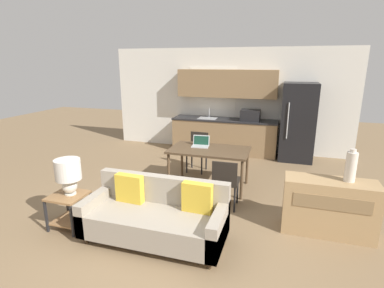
{
  "coord_description": "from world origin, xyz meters",
  "views": [
    {
      "loc": [
        1.49,
        -3.31,
        2.33
      ],
      "look_at": [
        -0.02,
        1.5,
        0.95
      ],
      "focal_mm": 28.0,
      "sensor_mm": 36.0,
      "label": 1
    }
  ],
  "objects_px": {
    "dining_table": "(209,152)",
    "side_table": "(69,205)",
    "table_lamp": "(68,173)",
    "vase": "(351,166)",
    "dining_chair_far_left": "(198,149)",
    "dining_chair_near_right": "(226,180)",
    "couch": "(156,216)",
    "laptop": "(201,144)",
    "refrigerator": "(298,122)",
    "credenza": "(328,207)"
  },
  "relations": [
    {
      "from": "side_table",
      "to": "refrigerator",
      "type": "bearing_deg",
      "value": 53.56
    },
    {
      "from": "credenza",
      "to": "laptop",
      "type": "xyz_separation_m",
      "value": [
        -2.19,
        1.23,
        0.41
      ]
    },
    {
      "from": "dining_table",
      "to": "side_table",
      "type": "xyz_separation_m",
      "value": [
        -1.57,
        -2.03,
        -0.35
      ]
    },
    {
      "from": "refrigerator",
      "to": "vase",
      "type": "bearing_deg",
      "value": -80.07
    },
    {
      "from": "dining_chair_far_left",
      "to": "credenza",
      "type": "bearing_deg",
      "value": -36.23
    },
    {
      "from": "table_lamp",
      "to": "vase",
      "type": "height_order",
      "value": "vase"
    },
    {
      "from": "table_lamp",
      "to": "vase",
      "type": "xyz_separation_m",
      "value": [
        3.73,
        0.96,
        0.17
      ]
    },
    {
      "from": "dining_chair_far_left",
      "to": "laptop",
      "type": "relative_size",
      "value": 2.46
    },
    {
      "from": "refrigerator",
      "to": "laptop",
      "type": "distance_m",
      "value": 2.81
    },
    {
      "from": "refrigerator",
      "to": "dining_chair_far_left",
      "type": "relative_size",
      "value": 2.23
    },
    {
      "from": "credenza",
      "to": "couch",
      "type": "bearing_deg",
      "value": -159.41
    },
    {
      "from": "credenza",
      "to": "vase",
      "type": "xyz_separation_m",
      "value": [
        0.21,
        0.05,
        0.6
      ]
    },
    {
      "from": "side_table",
      "to": "table_lamp",
      "type": "height_order",
      "value": "table_lamp"
    },
    {
      "from": "dining_table",
      "to": "dining_chair_near_right",
      "type": "xyz_separation_m",
      "value": [
        0.47,
        -0.78,
        -0.2
      ]
    },
    {
      "from": "credenza",
      "to": "dining_chair_near_right",
      "type": "xyz_separation_m",
      "value": [
        -1.51,
        0.3,
        0.1
      ]
    },
    {
      "from": "vase",
      "to": "dining_chair_near_right",
      "type": "relative_size",
      "value": 0.53
    },
    {
      "from": "dining_table",
      "to": "dining_chair_near_right",
      "type": "relative_size",
      "value": 1.76
    },
    {
      "from": "side_table",
      "to": "dining_chair_near_right",
      "type": "bearing_deg",
      "value": 31.46
    },
    {
      "from": "dining_chair_near_right",
      "to": "credenza",
      "type": "bearing_deg",
      "value": 167.36
    },
    {
      "from": "vase",
      "to": "dining_chair_far_left",
      "type": "relative_size",
      "value": 0.53
    },
    {
      "from": "dining_chair_far_left",
      "to": "refrigerator",
      "type": "bearing_deg",
      "value": 36.55
    },
    {
      "from": "couch",
      "to": "dining_chair_far_left",
      "type": "height_order",
      "value": "dining_chair_far_left"
    },
    {
      "from": "couch",
      "to": "credenza",
      "type": "height_order",
      "value": "couch"
    },
    {
      "from": "dining_table",
      "to": "couch",
      "type": "xyz_separation_m",
      "value": [
        -0.24,
        -1.91,
        -0.36
      ]
    },
    {
      "from": "refrigerator",
      "to": "dining_table",
      "type": "xyz_separation_m",
      "value": [
        -1.61,
        -2.28,
        -0.24
      ]
    },
    {
      "from": "refrigerator",
      "to": "couch",
      "type": "height_order",
      "value": "refrigerator"
    },
    {
      "from": "table_lamp",
      "to": "credenza",
      "type": "distance_m",
      "value": 3.66
    },
    {
      "from": "dining_table",
      "to": "couch",
      "type": "height_order",
      "value": "couch"
    },
    {
      "from": "table_lamp",
      "to": "laptop",
      "type": "xyz_separation_m",
      "value": [
        1.33,
        2.14,
        -0.02
      ]
    },
    {
      "from": "refrigerator",
      "to": "table_lamp",
      "type": "distance_m",
      "value": 5.31
    },
    {
      "from": "refrigerator",
      "to": "dining_chair_far_left",
      "type": "distance_m",
      "value": 2.58
    },
    {
      "from": "refrigerator",
      "to": "dining_table",
      "type": "relative_size",
      "value": 1.27
    },
    {
      "from": "credenza",
      "to": "vase",
      "type": "distance_m",
      "value": 0.64
    },
    {
      "from": "dining_chair_far_left",
      "to": "table_lamp",
      "type": "bearing_deg",
      "value": -109.22
    },
    {
      "from": "dining_table",
      "to": "vase",
      "type": "relative_size",
      "value": 3.28
    },
    {
      "from": "refrigerator",
      "to": "dining_chair_far_left",
      "type": "height_order",
      "value": "refrigerator"
    },
    {
      "from": "dining_table",
      "to": "laptop",
      "type": "distance_m",
      "value": 0.28
    },
    {
      "from": "credenza",
      "to": "laptop",
      "type": "height_order",
      "value": "laptop"
    },
    {
      "from": "refrigerator",
      "to": "credenza",
      "type": "relative_size",
      "value": 1.55
    },
    {
      "from": "dining_table",
      "to": "dining_chair_far_left",
      "type": "height_order",
      "value": "dining_chair_far_left"
    },
    {
      "from": "dining_table",
      "to": "vase",
      "type": "bearing_deg",
      "value": -25.2
    },
    {
      "from": "side_table",
      "to": "dining_chair_near_right",
      "type": "relative_size",
      "value": 0.6
    },
    {
      "from": "refrigerator",
      "to": "vase",
      "type": "xyz_separation_m",
      "value": [
        0.58,
        -3.31,
        0.06
      ]
    },
    {
      "from": "vase",
      "to": "dining_chair_far_left",
      "type": "height_order",
      "value": "vase"
    },
    {
      "from": "laptop",
      "to": "dining_chair_far_left",
      "type": "bearing_deg",
      "value": 105.99
    },
    {
      "from": "refrigerator",
      "to": "couch",
      "type": "xyz_separation_m",
      "value": [
        -1.86,
        -4.19,
        -0.6
      ]
    },
    {
      "from": "vase",
      "to": "dining_chair_near_right",
      "type": "height_order",
      "value": "vase"
    },
    {
      "from": "dining_table",
      "to": "couch",
      "type": "bearing_deg",
      "value": -97.22
    },
    {
      "from": "dining_chair_near_right",
      "to": "refrigerator",
      "type": "bearing_deg",
      "value": -111.82
    },
    {
      "from": "dining_table",
      "to": "table_lamp",
      "type": "xyz_separation_m",
      "value": [
        -1.54,
        -1.99,
        0.14
      ]
    }
  ]
}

